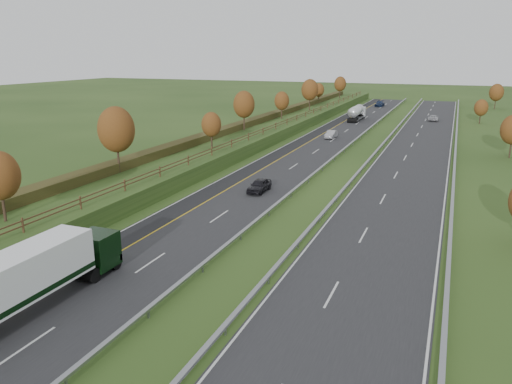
% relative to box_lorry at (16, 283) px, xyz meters
% --- Properties ---
extents(ground, '(400.00, 400.00, 0.00)m').
position_rel_box_lorry_xyz_m(ground, '(9.39, 53.92, -2.33)').
color(ground, '#284217').
rests_on(ground, ground).
extents(near_carriageway, '(10.50, 200.00, 0.04)m').
position_rel_box_lorry_xyz_m(near_carriageway, '(1.39, 58.92, -2.31)').
color(near_carriageway, '#242427').
rests_on(near_carriageway, ground).
extents(far_carriageway, '(10.50, 200.00, 0.04)m').
position_rel_box_lorry_xyz_m(far_carriageway, '(17.89, 58.92, -2.31)').
color(far_carriageway, '#242427').
rests_on(far_carriageway, ground).
extents(hard_shoulder, '(3.00, 200.00, 0.04)m').
position_rel_box_lorry_xyz_m(hard_shoulder, '(-2.36, 58.92, -2.31)').
color(hard_shoulder, black).
rests_on(hard_shoulder, ground).
extents(lane_markings, '(26.75, 200.00, 0.01)m').
position_rel_box_lorry_xyz_m(lane_markings, '(7.79, 58.80, -2.28)').
color(lane_markings, silver).
rests_on(lane_markings, near_carriageway).
extents(embankment_left, '(12.00, 200.00, 2.00)m').
position_rel_box_lorry_xyz_m(embankment_left, '(-11.61, 58.92, -1.33)').
color(embankment_left, '#284217').
rests_on(embankment_left, ground).
extents(hedge_left, '(2.20, 180.00, 1.10)m').
position_rel_box_lorry_xyz_m(hedge_left, '(-13.61, 58.92, 0.22)').
color(hedge_left, '#363917').
rests_on(hedge_left, embankment_left).
extents(fence_left, '(0.12, 189.06, 1.20)m').
position_rel_box_lorry_xyz_m(fence_left, '(-7.11, 58.51, 0.40)').
color(fence_left, '#422B19').
rests_on(fence_left, embankment_left).
extents(median_barrier_near, '(0.32, 200.00, 0.71)m').
position_rel_box_lorry_xyz_m(median_barrier_near, '(7.09, 58.92, -1.72)').
color(median_barrier_near, gray).
rests_on(median_barrier_near, ground).
extents(median_barrier_far, '(0.32, 200.00, 0.71)m').
position_rel_box_lorry_xyz_m(median_barrier_far, '(12.19, 58.92, -1.72)').
color(median_barrier_far, gray).
rests_on(median_barrier_far, ground).
extents(outer_barrier_far, '(0.32, 200.00, 0.71)m').
position_rel_box_lorry_xyz_m(outer_barrier_far, '(23.69, 58.92, -1.71)').
color(outer_barrier_far, gray).
rests_on(outer_barrier_far, ground).
extents(trees_left, '(6.64, 164.30, 7.66)m').
position_rel_box_lorry_xyz_m(trees_left, '(-11.25, 55.55, 4.04)').
color(trees_left, '#2D2116').
rests_on(trees_left, embankment_left).
extents(trees_far, '(8.45, 118.60, 7.12)m').
position_rel_box_lorry_xyz_m(trees_far, '(31.18, 88.13, 1.92)').
color(trees_far, '#2D2116').
rests_on(trees_far, ground).
extents(box_lorry, '(2.58, 16.28, 4.06)m').
position_rel_box_lorry_xyz_m(box_lorry, '(0.00, 0.00, 0.00)').
color(box_lorry, black).
rests_on(box_lorry, near_carriageway).
extents(road_tanker, '(2.40, 11.22, 3.46)m').
position_rel_box_lorry_xyz_m(road_tanker, '(1.39, 99.51, -0.47)').
color(road_tanker, silver).
rests_on(road_tanker, near_carriageway).
extents(car_dark_near, '(1.81, 4.36, 1.47)m').
position_rel_box_lorry_xyz_m(car_dark_near, '(3.00, 31.75, -1.55)').
color(car_dark_near, black).
rests_on(car_dark_near, near_carriageway).
extents(car_silver_mid, '(1.64, 4.44, 1.45)m').
position_rel_box_lorry_xyz_m(car_silver_mid, '(1.90, 71.60, -1.56)').
color(car_silver_mid, '#99999D').
rests_on(car_silver_mid, near_carriageway).
extents(car_small_far, '(2.34, 5.59, 1.61)m').
position_rel_box_lorry_xyz_m(car_small_far, '(1.80, 133.88, -1.48)').
color(car_small_far, '#13203E').
rests_on(car_small_far, near_carriageway).
extents(car_oncoming, '(2.33, 4.84, 1.33)m').
position_rel_box_lorry_xyz_m(car_oncoming, '(18.37, 105.09, -1.63)').
color(car_oncoming, '#B5B5BA').
rests_on(car_oncoming, far_carriageway).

